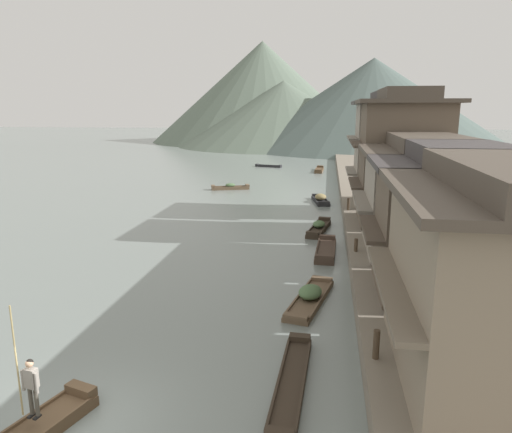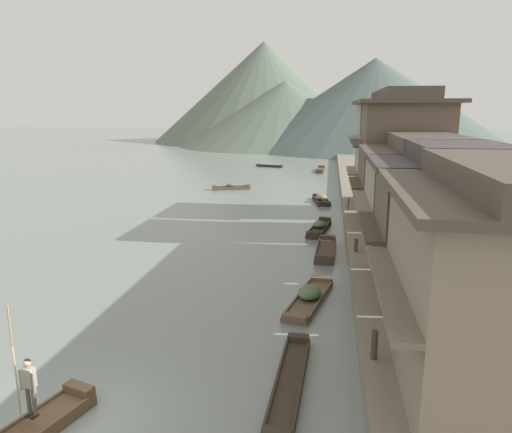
# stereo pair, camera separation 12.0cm
# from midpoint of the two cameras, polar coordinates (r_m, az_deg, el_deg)

# --- Properties ---
(ground_plane) EXTENTS (400.00, 400.00, 0.00)m
(ground_plane) POSITION_cam_midpoint_polar(r_m,az_deg,el_deg) (14.67, -20.47, -22.23)
(ground_plane) COLOR gray
(riverbank_right) EXTENTS (18.00, 110.00, 0.80)m
(riverbank_right) POSITION_cam_midpoint_polar(r_m,az_deg,el_deg) (42.32, 22.70, 1.14)
(riverbank_right) COLOR slate
(riverbank_right) RESTS_ON ground
(boatman_person) EXTENTS (0.57, 0.30, 3.04)m
(boatman_person) POSITION_cam_midpoint_polar(r_m,az_deg,el_deg) (13.82, -25.55, -17.40)
(boatman_person) COLOR black
(boatman_person) RESTS_ON boat_foreground_poled
(boat_moored_nearest) EXTENTS (1.25, 4.60, 0.54)m
(boat_moored_nearest) POSITION_cam_midpoint_polar(r_m,az_deg,el_deg) (27.98, 8.53, -4.07)
(boat_moored_nearest) COLOR #423328
(boat_moored_nearest) RESTS_ON ground
(boat_moored_second) EXTENTS (1.04, 5.57, 0.43)m
(boat_moored_second) POSITION_cam_midpoint_polar(r_m,az_deg,el_deg) (15.20, 4.25, -19.40)
(boat_moored_second) COLOR #33281E
(boat_moored_second) RESTS_ON ground
(boat_moored_third) EXTENTS (1.20, 4.90, 0.52)m
(boat_moored_third) POSITION_cam_midpoint_polar(r_m,az_deg,el_deg) (64.95, 7.82, 5.56)
(boat_moored_third) COLOR brown
(boat_moored_third) RESTS_ON ground
(boat_moored_far) EXTENTS (4.01, 1.98, 0.66)m
(boat_moored_far) POSITION_cam_midpoint_polar(r_m,az_deg,el_deg) (49.76, -2.93, 3.55)
(boat_moored_far) COLOR brown
(boat_moored_far) RESTS_ON ground
(boat_midriver_drifting) EXTENTS (1.80, 4.17, 0.78)m
(boat_midriver_drifting) POSITION_cam_midpoint_polar(r_m,az_deg,el_deg) (43.16, 7.96, 2.08)
(boat_midriver_drifting) COLOR #232326
(boat_midriver_drifting) RESTS_ON ground
(boat_midriver_upstream) EXTENTS (2.09, 4.98, 0.73)m
(boat_midriver_upstream) POSITION_cam_midpoint_polar(r_m,az_deg,el_deg) (21.06, 6.61, -9.56)
(boat_midriver_upstream) COLOR brown
(boat_midriver_upstream) RESTS_ON ground
(boat_upstream_distant) EXTENTS (4.02, 1.80, 0.36)m
(boat_upstream_distant) POSITION_cam_midpoint_polar(r_m,az_deg,el_deg) (69.35, 1.71, 6.09)
(boat_upstream_distant) COLOR #232326
(boat_upstream_distant) RESTS_ON ground
(boat_crossing_west) EXTENTS (1.68, 4.82, 0.72)m
(boat_crossing_west) POSITION_cam_midpoint_polar(r_m,az_deg,el_deg) (32.98, 7.73, -1.33)
(boat_crossing_west) COLOR #33281E
(boat_crossing_west) RESTS_ON ground
(house_waterfront_nearest) EXTENTS (6.16, 8.02, 6.14)m
(house_waterfront_nearest) POSITION_cam_midpoint_polar(r_m,az_deg,el_deg) (14.47, 27.34, -6.56)
(house_waterfront_nearest) COLOR gray
(house_waterfront_nearest) RESTS_ON riverbank_right
(house_waterfront_second) EXTENTS (7.09, 5.49, 6.14)m
(house_waterfront_second) POSITION_cam_midpoint_polar(r_m,az_deg,el_deg) (20.66, 23.00, -0.59)
(house_waterfront_second) COLOR brown
(house_waterfront_second) RESTS_ON riverbank_right
(house_waterfront_tall) EXTENTS (6.95, 7.04, 6.14)m
(house_waterfront_tall) POSITION_cam_midpoint_polar(r_m,az_deg,el_deg) (26.49, 19.75, 2.41)
(house_waterfront_tall) COLOR gray
(house_waterfront_tall) RESTS_ON riverbank_right
(house_waterfront_narrow) EXTENTS (6.42, 6.05, 8.74)m
(house_waterfront_narrow) POSITION_cam_midpoint_polar(r_m,az_deg,el_deg) (32.53, 17.40, 6.71)
(house_waterfront_narrow) COLOR brown
(house_waterfront_narrow) RESTS_ON riverbank_right
(house_waterfront_far) EXTENTS (6.76, 6.09, 8.74)m
(house_waterfront_far) POSITION_cam_midpoint_polar(r_m,az_deg,el_deg) (39.09, 16.28, 7.71)
(house_waterfront_far) COLOR gray
(house_waterfront_far) RESTS_ON riverbank_right
(mooring_post_dock_near) EXTENTS (0.20, 0.20, 0.93)m
(mooring_post_dock_near) POSITION_cam_midpoint_polar(r_m,az_deg,el_deg) (15.29, 14.30, -14.74)
(mooring_post_dock_near) COLOR #473828
(mooring_post_dock_near) RESTS_ON riverbank_right
(mooring_post_dock_mid) EXTENTS (0.20, 0.20, 0.70)m
(mooring_post_dock_mid) POSITION_cam_midpoint_polar(r_m,az_deg,el_deg) (25.84, 12.07, -3.40)
(mooring_post_dock_mid) COLOR #473828
(mooring_post_dock_mid) RESTS_ON riverbank_right
(mooring_post_dock_far) EXTENTS (0.20, 0.20, 0.91)m
(mooring_post_dock_far) POSITION_cam_midpoint_polar(r_m,az_deg,el_deg) (36.23, 11.22, 1.46)
(mooring_post_dock_far) COLOR #473828
(mooring_post_dock_far) RESTS_ON riverbank_right
(hill_far_west) EXTENTS (49.03, 49.03, 14.61)m
(hill_far_west) POSITION_cam_midpoint_polar(r_m,az_deg,el_deg) (111.98, 3.53, 12.31)
(hill_far_west) COLOR #5B6B5B
(hill_far_west) RESTS_ON ground
(hill_far_centre) EXTENTS (57.10, 57.10, 25.20)m
(hill_far_centre) POSITION_cam_midpoint_polar(r_m,az_deg,el_deg) (127.11, 1.00, 14.78)
(hill_far_centre) COLOR #5B6B5B
(hill_far_centre) RESTS_ON ground
(hill_far_east) EXTENTS (58.67, 58.67, 18.94)m
(hill_far_east) POSITION_cam_midpoint_polar(r_m,az_deg,el_deg) (108.43, 14.06, 13.10)
(hill_far_east) COLOR #4C5B56
(hill_far_east) RESTS_ON ground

